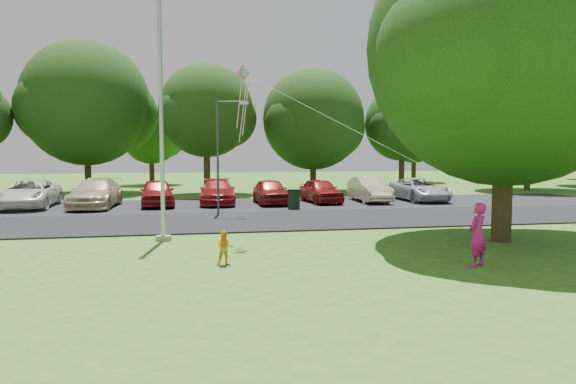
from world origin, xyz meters
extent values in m
plane|color=#33691B|center=(0.00, 0.00, 0.00)|extent=(120.00, 120.00, 0.00)
cube|color=black|center=(0.00, 9.00, 0.03)|extent=(60.00, 6.00, 0.06)
cube|color=black|center=(0.00, 15.50, 0.03)|extent=(42.00, 7.00, 0.06)
cylinder|color=#B7BABF|center=(-3.50, 5.00, 5.00)|extent=(0.14, 0.14, 10.00)
cylinder|color=gray|center=(-3.50, 5.00, 0.08)|extent=(0.50, 0.50, 0.16)
cylinder|color=#3F3F44|center=(-1.43, 11.19, 2.60)|extent=(0.10, 0.10, 5.19)
cylinder|color=#3F3F44|center=(-0.86, 10.99, 5.06)|extent=(1.17, 0.47, 0.07)
cube|color=silver|center=(-0.29, 10.79, 5.00)|extent=(0.43, 0.31, 0.12)
cylinder|color=black|center=(2.34, 12.76, 0.48)|extent=(0.60, 0.60, 0.96)
cylinder|color=black|center=(2.34, 12.76, 0.99)|extent=(0.64, 0.64, 0.05)
cylinder|color=#332316|center=(7.19, 2.93, 1.54)|extent=(0.62, 0.62, 3.08)
sphere|color=#15330E|center=(7.19, 2.93, 6.13)|extent=(8.73, 8.73, 8.73)
sphere|color=#15330E|center=(9.15, 3.80, 5.48)|extent=(5.68, 5.68, 5.68)
sphere|color=#15330E|center=(5.44, 1.83, 5.70)|extent=(5.24, 5.24, 5.24)
sphere|color=#15330E|center=(4.89, 1.93, 5.68)|extent=(4.54, 4.54, 4.54)
cylinder|color=#332316|center=(-9.60, 25.24, 1.60)|extent=(0.44, 0.44, 3.19)
sphere|color=#15330E|center=(-9.60, 25.24, 6.17)|extent=(8.50, 8.50, 8.50)
sphere|color=#15330E|center=(-7.68, 26.09, 5.53)|extent=(5.53, 5.53, 5.53)
sphere|color=#15330E|center=(-11.30, 24.17, 5.74)|extent=(5.10, 5.10, 5.10)
cylinder|color=#332316|center=(-1.58, 22.90, 1.71)|extent=(0.44, 0.44, 3.43)
sphere|color=#15330E|center=(-1.58, 22.90, 5.62)|extent=(6.27, 6.27, 6.27)
sphere|color=#15330E|center=(-0.17, 23.53, 5.15)|extent=(4.07, 4.07, 4.07)
sphere|color=#15330E|center=(-2.84, 22.12, 5.31)|extent=(3.76, 3.76, 3.76)
cylinder|color=#332316|center=(6.03, 24.17, 1.33)|extent=(0.44, 0.44, 2.66)
sphere|color=#15330E|center=(6.03, 24.17, 5.20)|extent=(7.27, 7.27, 7.27)
sphere|color=#15330E|center=(7.66, 24.89, 4.66)|extent=(4.72, 4.72, 4.72)
sphere|color=#15330E|center=(4.57, 23.26, 4.84)|extent=(4.36, 4.36, 4.36)
cylinder|color=#332316|center=(13.12, 24.89, 1.51)|extent=(0.44, 0.44, 3.02)
sphere|color=#15330E|center=(13.12, 24.89, 5.00)|extent=(5.67, 5.67, 5.67)
sphere|color=#15330E|center=(14.39, 25.46, 4.58)|extent=(3.68, 3.68, 3.68)
sphere|color=#15330E|center=(11.98, 24.18, 4.72)|extent=(3.40, 3.40, 3.40)
cylinder|color=#332316|center=(21.92, 22.25, 1.71)|extent=(0.44, 0.44, 3.42)
sphere|color=#15330E|center=(21.92, 22.25, 6.49)|extent=(8.77, 8.77, 8.77)
sphere|color=#15330E|center=(23.89, 23.13, 5.84)|extent=(5.70, 5.70, 5.70)
sphere|color=#15330E|center=(20.17, 21.15, 6.06)|extent=(5.26, 5.26, 5.26)
cylinder|color=#332316|center=(-6.00, 34.00, 1.30)|extent=(0.44, 0.44, 2.60)
sphere|color=#15330E|center=(-6.00, 34.00, 4.42)|extent=(5.20, 5.20, 5.20)
sphere|color=#15330E|center=(-4.83, 34.52, 4.03)|extent=(3.38, 3.38, 3.38)
sphere|color=#15330E|center=(-7.04, 33.35, 4.16)|extent=(3.12, 3.12, 3.12)
cylinder|color=#332316|center=(18.00, 33.50, 1.30)|extent=(0.44, 0.44, 2.60)
sphere|color=#15330E|center=(18.00, 33.50, 4.42)|extent=(5.20, 5.20, 5.20)
sphere|color=#15330E|center=(19.17, 34.02, 4.03)|extent=(3.38, 3.38, 3.38)
sphere|color=#15330E|center=(16.96, 32.85, 4.16)|extent=(3.12, 3.12, 3.12)
imported|color=silver|center=(-10.66, 15.74, 0.78)|extent=(2.61, 5.26, 1.43)
imported|color=#C6B793|center=(-7.35, 15.22, 0.78)|extent=(2.31, 5.09, 1.45)
imported|color=maroon|center=(-4.36, 15.42, 0.76)|extent=(2.01, 4.23, 1.40)
imported|color=maroon|center=(-1.24, 15.80, 0.72)|extent=(2.07, 4.64, 1.32)
imported|color=maroon|center=(1.57, 15.36, 0.74)|extent=(1.67, 4.00, 1.35)
imported|color=maroon|center=(4.42, 15.61, 0.72)|extent=(1.95, 4.04, 1.33)
imported|color=#C6B793|center=(7.25, 15.58, 0.75)|extent=(1.53, 4.22, 1.38)
imported|color=#B2B7BF|center=(10.26, 15.61, 0.72)|extent=(2.30, 4.77, 1.31)
imported|color=#C41A74|center=(4.41, -0.31, 0.80)|extent=(0.70, 0.64, 1.61)
imported|color=orange|center=(-1.77, 1.00, 0.45)|extent=(0.44, 0.35, 0.90)
cube|color=pink|center=(-1.00, 4.09, 5.28)|extent=(0.48, 0.30, 0.54)
cube|color=#8CC6E5|center=(-0.95, 4.06, 5.30)|extent=(0.24, 0.15, 0.26)
cylinder|color=white|center=(1.70, 1.89, 3.55)|extent=(5.42, 4.41, 3.47)
cylinder|color=pink|center=(-1.10, 4.09, 4.31)|extent=(0.18, 0.23, 1.43)
cylinder|color=pink|center=(-0.90, 4.14, 4.20)|extent=(0.20, 0.38, 1.64)
cylinder|color=pink|center=(-1.00, 4.01, 4.08)|extent=(0.22, 0.55, 1.83)
camera|label=1|loc=(-2.56, -11.87, 2.87)|focal=32.00mm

